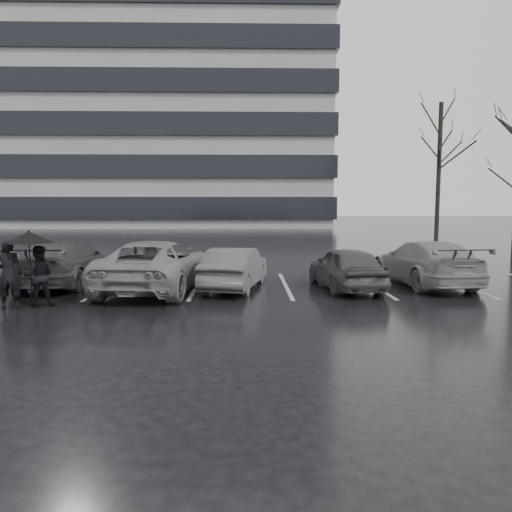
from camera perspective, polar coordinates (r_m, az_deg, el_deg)
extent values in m
plane|color=black|center=(13.33, 1.70, -5.17)|extent=(160.00, 160.00, 0.00)
cube|color=gray|center=(65.65, -21.09, 15.79)|extent=(60.00, 25.00, 28.00)
cube|color=black|center=(64.66, -20.67, 5.27)|extent=(60.60, 25.60, 2.20)
cube|color=black|center=(64.74, -20.81, 8.81)|extent=(60.60, 25.60, 2.20)
cube|color=black|center=(65.07, -20.95, 12.32)|extent=(60.60, 25.60, 2.20)
cube|color=black|center=(65.65, -21.09, 15.79)|extent=(60.60, 25.60, 2.20)
cube|color=black|center=(66.46, -21.23, 19.19)|extent=(60.60, 25.60, 2.20)
cube|color=black|center=(67.49, -21.37, 22.49)|extent=(60.60, 25.60, 2.20)
imported|color=black|center=(15.32, 10.24, -1.32)|extent=(2.01, 3.96, 1.29)
imported|color=#2C2B2E|center=(15.11, -2.44, -1.40)|extent=(2.08, 4.01, 1.26)
imported|color=#555557|center=(15.15, -11.36, -1.05)|extent=(3.06, 5.62, 1.49)
imported|color=black|center=(16.93, -21.02, -0.73)|extent=(2.02, 4.88, 1.41)
imported|color=#555557|center=(16.74, 18.73, -0.71)|extent=(2.47, 5.05, 1.41)
imported|color=black|center=(13.71, -26.44, -1.85)|extent=(0.71, 0.55, 1.73)
imported|color=black|center=(13.72, -23.59, -2.11)|extent=(0.88, 0.76, 1.54)
cylinder|color=black|center=(13.72, -24.35, -1.89)|extent=(0.02, 0.02, 1.66)
cone|color=black|center=(13.63, -24.53, 1.99)|extent=(1.14, 1.14, 0.29)
sphere|color=black|center=(13.62, -24.55, 2.60)|extent=(0.05, 0.05, 0.05)
cube|color=#969699|center=(17.29, -25.61, -3.14)|extent=(0.12, 5.00, 0.00)
cube|color=#969699|center=(16.34, -16.61, -3.30)|extent=(0.12, 5.00, 0.00)
cube|color=#969699|center=(15.84, -6.78, -3.38)|extent=(0.12, 5.00, 0.00)
cube|color=#969699|center=(15.82, 3.39, -3.36)|extent=(0.12, 5.00, 0.00)
cube|color=#969699|center=(16.29, 13.27, -3.23)|extent=(0.12, 5.00, 0.00)
cube|color=#969699|center=(17.21, 22.34, -3.04)|extent=(0.12, 5.00, 0.00)
cylinder|color=black|center=(32.28, 20.15, 8.72)|extent=(0.26, 0.26, 8.50)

